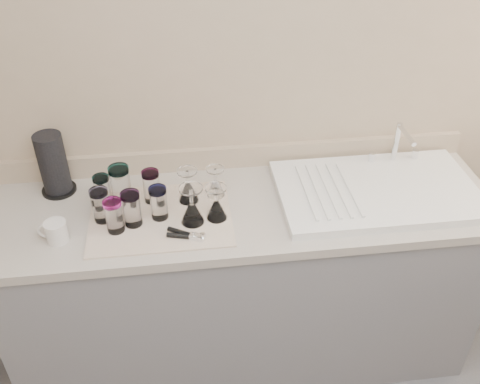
{
  "coord_description": "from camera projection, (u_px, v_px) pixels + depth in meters",
  "views": [
    {
      "loc": [
        -0.24,
        -0.51,
        2.21
      ],
      "look_at": [
        -0.03,
        1.15,
        1.0
      ],
      "focal_mm": 40.0,
      "sensor_mm": 36.0,
      "label": 1
    }
  ],
  "objects": [
    {
      "name": "room_envelope",
      "position": [
        353.0,
        335.0,
        0.82
      ],
      "size": [
        3.54,
        3.5,
        2.52
      ],
      "color": "#4E4F53",
      "rests_on": "ground"
    },
    {
      "name": "counter_unit",
      "position": [
        245.0,
        282.0,
        2.43
      ],
      "size": [
        2.06,
        0.62,
        0.9
      ],
      "color": "slate",
      "rests_on": "ground"
    },
    {
      "name": "sink_unit",
      "position": [
        377.0,
        190.0,
        2.22
      ],
      "size": [
        0.82,
        0.5,
        0.22
      ],
      "color": "white",
      "rests_on": "counter_unit"
    },
    {
      "name": "dish_towel",
      "position": [
        161.0,
        217.0,
        2.09
      ],
      "size": [
        0.55,
        0.42,
        0.01
      ],
      "primitive_type": "cube",
      "color": "silver",
      "rests_on": "counter_unit"
    },
    {
      "name": "tumbler_teal",
      "position": [
        103.0,
        190.0,
        2.12
      ],
      "size": [
        0.07,
        0.07,
        0.13
      ],
      "color": "white",
      "rests_on": "dish_towel"
    },
    {
      "name": "tumbler_cyan",
      "position": [
        121.0,
        184.0,
        2.12
      ],
      "size": [
        0.08,
        0.08,
        0.16
      ],
      "color": "white",
      "rests_on": "dish_towel"
    },
    {
      "name": "tumbler_purple",
      "position": [
        152.0,
        186.0,
        2.13
      ],
      "size": [
        0.07,
        0.07,
        0.14
      ],
      "color": "white",
      "rests_on": "dish_towel"
    },
    {
      "name": "tumbler_magenta",
      "position": [
        101.0,
        205.0,
        2.03
      ],
      "size": [
        0.07,
        0.07,
        0.14
      ],
      "color": "white",
      "rests_on": "dish_towel"
    },
    {
      "name": "tumbler_blue",
      "position": [
        132.0,
        208.0,
        2.01
      ],
      "size": [
        0.07,
        0.07,
        0.14
      ],
      "color": "white",
      "rests_on": "dish_towel"
    },
    {
      "name": "tumbler_lavender",
      "position": [
        159.0,
        203.0,
        2.05
      ],
      "size": [
        0.07,
        0.07,
        0.14
      ],
      "color": "white",
      "rests_on": "dish_towel"
    },
    {
      "name": "tumbler_extra",
      "position": [
        114.0,
        216.0,
        1.98
      ],
      "size": [
        0.07,
        0.07,
        0.14
      ],
      "color": "white",
      "rests_on": "dish_towel"
    },
    {
      "name": "goblet_back_left",
      "position": [
        188.0,
        190.0,
        2.15
      ],
      "size": [
        0.08,
        0.08,
        0.14
      ],
      "color": "white",
      "rests_on": "dish_towel"
    },
    {
      "name": "goblet_back_right",
      "position": [
        216.0,
        186.0,
        2.18
      ],
      "size": [
        0.07,
        0.07,
        0.13
      ],
      "color": "white",
      "rests_on": "dish_towel"
    },
    {
      "name": "goblet_front_left",
      "position": [
        192.0,
        210.0,
        2.03
      ],
      "size": [
        0.09,
        0.09,
        0.16
      ],
      "color": "white",
      "rests_on": "dish_towel"
    },
    {
      "name": "goblet_front_right",
      "position": [
        216.0,
        207.0,
        2.06
      ],
      "size": [
        0.08,
        0.08,
        0.14
      ],
      "color": "white",
      "rests_on": "dish_towel"
    },
    {
      "name": "can_opener",
      "position": [
        186.0,
        235.0,
        1.99
      ],
      "size": [
        0.15,
        0.1,
        0.02
      ],
      "color": "silver",
      "rests_on": "dish_towel"
    },
    {
      "name": "white_mug",
      "position": [
        56.0,
        232.0,
        1.97
      ],
      "size": [
        0.12,
        0.09,
        0.08
      ],
      "color": "silver",
      "rests_on": "counter_unit"
    },
    {
      "name": "paper_towel_roll",
      "position": [
        53.0,
        165.0,
        2.17
      ],
      "size": [
        0.14,
        0.14,
        0.27
      ],
      "color": "black",
      "rests_on": "counter_unit"
    }
  ]
}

